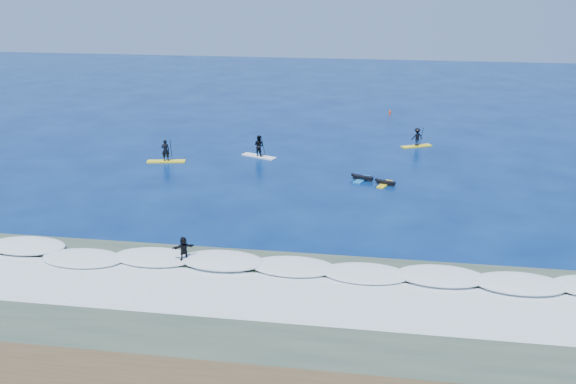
% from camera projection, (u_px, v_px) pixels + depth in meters
% --- Properties ---
extents(ground, '(160.00, 160.00, 0.00)m').
position_uv_depth(ground, '(299.00, 208.00, 44.64)').
color(ground, '#031948').
rests_on(ground, ground).
extents(shallow_water, '(90.00, 13.00, 0.01)m').
position_uv_depth(shallow_water, '(260.00, 306.00, 31.57)').
color(shallow_water, '#324435').
rests_on(shallow_water, ground).
extents(breaking_wave, '(40.00, 6.00, 0.30)m').
position_uv_depth(breaking_wave, '(274.00, 270.00, 35.31)').
color(breaking_wave, white).
rests_on(breaking_wave, ground).
extents(whitewater, '(34.00, 5.00, 0.02)m').
position_uv_depth(whitewater, '(264.00, 296.00, 32.51)').
color(whitewater, silver).
rests_on(whitewater, ground).
extents(sup_paddler_left, '(3.35, 1.42, 2.28)m').
position_uv_depth(sup_paddler_left, '(166.00, 154.00, 55.05)').
color(sup_paddler_left, yellow).
rests_on(sup_paddler_left, ground).
extents(sup_paddler_center, '(3.30, 2.03, 2.28)m').
position_uv_depth(sup_paddler_center, '(259.00, 148.00, 56.49)').
color(sup_paddler_center, white).
rests_on(sup_paddler_center, ground).
extents(sup_paddler_right, '(2.95, 2.02, 2.07)m').
position_uv_depth(sup_paddler_right, '(417.00, 138.00, 59.78)').
color(sup_paddler_right, yellow).
rests_on(sup_paddler_right, ground).
extents(prone_paddler_near, '(1.60, 2.13, 0.43)m').
position_uv_depth(prone_paddler_near, '(385.00, 183.00, 49.30)').
color(prone_paddler_near, yellow).
rests_on(prone_paddler_near, ground).
extents(prone_paddler_far, '(1.78, 2.35, 0.48)m').
position_uv_depth(prone_paddler_far, '(362.00, 178.00, 50.41)').
color(prone_paddler_far, '#1871B6').
rests_on(prone_paddler_far, ground).
extents(wave_surfer, '(2.06, 1.50, 1.48)m').
position_uv_depth(wave_surfer, '(184.00, 250.00, 35.81)').
color(wave_surfer, white).
rests_on(wave_surfer, breaking_wave).
extents(marker_buoy, '(0.26, 0.26, 0.62)m').
position_uv_depth(marker_buoy, '(390.00, 112.00, 73.27)').
color(marker_buoy, '#F74615').
rests_on(marker_buoy, ground).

